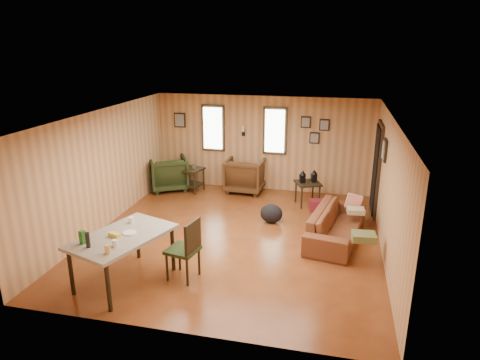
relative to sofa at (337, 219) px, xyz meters
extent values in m
cube|color=brown|center=(-1.92, -0.35, -0.42)|extent=(5.50, 6.00, 0.02)
cube|color=#997C5B|center=(-1.92, -0.35, 2.00)|extent=(5.50, 6.00, 0.02)
cube|color=tan|center=(-1.92, 2.66, 0.79)|extent=(5.50, 0.02, 2.40)
cube|color=tan|center=(-1.92, -3.36, 0.79)|extent=(5.50, 0.02, 2.40)
cube|color=tan|center=(-4.68, -0.35, 0.79)|extent=(0.02, 6.00, 2.40)
cube|color=tan|center=(0.84, -0.35, 0.79)|extent=(0.02, 6.00, 2.40)
cube|color=black|center=(-3.22, 2.62, 1.14)|extent=(0.60, 0.05, 1.20)
cube|color=#E0F2D1|center=(-3.22, 2.58, 1.14)|extent=(0.48, 0.04, 1.06)
cube|color=black|center=(-1.62, 2.62, 1.14)|extent=(0.60, 0.05, 1.20)
cube|color=#E0F2D1|center=(-1.62, 2.58, 1.14)|extent=(0.48, 0.04, 1.06)
cube|color=black|center=(-2.42, 2.60, 1.04)|extent=(0.07, 0.05, 0.12)
cylinder|color=silver|center=(-2.42, 2.54, 1.17)|extent=(0.07, 0.07, 0.14)
cube|color=black|center=(0.80, 1.60, 0.59)|extent=(0.06, 1.00, 2.05)
cube|color=black|center=(0.76, 1.60, 0.59)|extent=(0.04, 0.82, 1.90)
cube|color=black|center=(-0.87, 2.62, 1.39)|extent=(0.24, 0.04, 0.28)
cube|color=#9E998C|center=(-0.87, 2.59, 1.39)|extent=(0.19, 0.02, 0.22)
cube|color=black|center=(-0.42, 2.62, 1.34)|extent=(0.24, 0.04, 0.28)
cube|color=#9E998C|center=(-0.42, 2.59, 1.34)|extent=(0.19, 0.02, 0.22)
cube|color=black|center=(-0.64, 2.62, 1.01)|extent=(0.24, 0.04, 0.28)
cube|color=#9E998C|center=(-0.64, 2.59, 1.01)|extent=(0.19, 0.02, 0.22)
cube|color=black|center=(-4.12, 2.62, 1.31)|extent=(0.30, 0.04, 0.38)
cube|color=#9E998C|center=(-4.12, 2.59, 1.31)|extent=(0.24, 0.02, 0.31)
cube|color=black|center=(0.80, 0.50, 1.29)|extent=(0.04, 0.34, 0.42)
cube|color=#9E998C|center=(0.77, 0.50, 1.29)|extent=(0.02, 0.27, 0.34)
imported|color=brown|center=(0.00, 0.00, 0.00)|extent=(0.98, 2.15, 0.81)
imported|color=#472C15|center=(-2.31, 2.34, 0.07)|extent=(0.96, 0.91, 0.95)
imported|color=#243016|center=(-4.28, 2.05, 0.06)|extent=(1.22, 1.19, 0.94)
cube|color=black|center=(-3.67, 2.04, 0.18)|extent=(0.70, 0.66, 0.04)
cube|color=black|center=(-3.67, 2.04, -0.21)|extent=(0.63, 0.59, 0.03)
cylinder|color=black|center=(-3.95, 1.90, -0.12)|extent=(0.05, 0.05, 0.57)
cylinder|color=black|center=(-3.48, 1.78, -0.12)|extent=(0.05, 0.05, 0.57)
cylinder|color=black|center=(-3.85, 2.31, -0.12)|extent=(0.05, 0.05, 0.57)
cylinder|color=black|center=(-3.38, 2.19, -0.12)|extent=(0.05, 0.05, 0.57)
cube|color=brown|center=(-3.79, 2.07, 0.27)|extent=(0.11, 0.05, 0.14)
cube|color=brown|center=(-3.56, 2.02, 0.26)|extent=(0.10, 0.04, 0.13)
cube|color=black|center=(-0.69, 1.73, 0.13)|extent=(0.70, 0.70, 0.04)
cylinder|color=black|center=(-0.79, 1.45, -0.14)|extent=(0.05, 0.05, 0.53)
cylinder|color=black|center=(-0.41, 1.62, -0.14)|extent=(0.05, 0.05, 0.53)
cylinder|color=black|center=(-0.97, 1.84, -0.14)|extent=(0.05, 0.05, 0.53)
cylinder|color=black|center=(-0.58, 2.01, -0.14)|extent=(0.05, 0.05, 0.53)
cube|color=black|center=(-0.81, 1.67, 0.24)|extent=(0.15, 0.15, 0.19)
cone|color=black|center=(-0.81, 1.67, 0.39)|extent=(0.21, 0.21, 0.11)
cube|color=black|center=(-0.56, 1.79, 0.24)|extent=(0.15, 0.15, 0.19)
cone|color=black|center=(-0.56, 1.79, 0.39)|extent=(0.21, 0.21, 0.11)
cube|color=maroon|center=(-0.43, 1.41, -0.28)|extent=(0.41, 0.33, 0.25)
ellipsoid|color=black|center=(-1.34, 0.50, -0.20)|extent=(0.58, 0.52, 0.41)
cube|color=#575F35|center=(0.46, -0.85, 0.08)|extent=(0.42, 0.35, 0.13)
cube|color=red|center=(0.32, 0.63, 0.16)|extent=(0.36, 0.12, 0.35)
cube|color=tan|center=(0.36, 0.38, 0.06)|extent=(0.36, 0.28, 0.10)
cube|color=gray|center=(-3.24, -2.34, 0.38)|extent=(1.42, 1.81, 0.05)
cylinder|color=black|center=(-3.84, -2.86, -0.02)|extent=(0.08, 0.08, 0.76)
cylinder|color=black|center=(-3.08, -3.13, -0.02)|extent=(0.08, 0.08, 0.76)
cylinder|color=black|center=(-3.40, -1.56, -0.02)|extent=(0.08, 0.08, 0.76)
cylinder|color=black|center=(-2.63, -1.82, -0.02)|extent=(0.08, 0.08, 0.76)
cylinder|color=silver|center=(-3.16, -2.71, 0.45)|extent=(0.11, 0.11, 0.10)
cylinder|color=silver|center=(-3.32, -1.87, 0.45)|extent=(0.11, 0.11, 0.10)
cube|color=#225B20|center=(-3.66, -2.74, 0.51)|extent=(0.09, 0.09, 0.20)
cylinder|color=black|center=(-3.52, -2.83, 0.52)|extent=(0.08, 0.08, 0.23)
cylinder|color=tan|center=(-3.15, -2.93, 0.47)|extent=(0.10, 0.10, 0.13)
cylinder|color=silver|center=(-3.15, -2.26, 0.42)|extent=(0.27, 0.27, 0.02)
cube|color=gold|center=(-3.32, -2.43, 0.44)|extent=(0.21, 0.14, 0.06)
cube|color=#243016|center=(-2.38, -2.02, 0.09)|extent=(0.54, 0.54, 0.05)
cube|color=black|center=(-2.19, -2.06, 0.36)|extent=(0.13, 0.44, 0.51)
cylinder|color=black|center=(-2.60, -2.17, -0.16)|extent=(0.05, 0.05, 0.48)
cylinder|color=black|center=(-2.24, -2.25, -0.16)|extent=(0.05, 0.05, 0.48)
cylinder|color=black|center=(-2.53, -1.80, -0.16)|extent=(0.05, 0.05, 0.48)
cylinder|color=black|center=(-2.16, -1.88, -0.16)|extent=(0.05, 0.05, 0.48)
camera|label=1|loc=(-0.11, -7.80, 3.25)|focal=32.00mm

